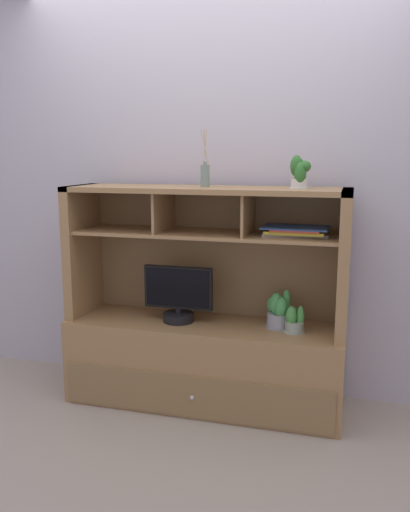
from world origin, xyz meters
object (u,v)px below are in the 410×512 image
Objects in this scene: media_console at (205,339)px; potted_orchid at (294,322)px; potted_fern at (279,312)px; magazine_stack_left at (295,231)px; diffuser_bottle at (205,175)px; tv_monitor at (178,298)px; potted_succulent at (300,172)px.

media_console reaches higher than potted_orchid.
magazine_stack_left reaches higher than potted_fern.
magazine_stack_left is (0.08, -0.02, 0.48)m from potted_fern.
potted_orchid is at bearing -4.55° from diffuser_bottle.
magazine_stack_left reaches higher than potted_orchid.
media_console is 0.99m from diffuser_bottle.
potted_fern is at bearing 5.28° from tv_monitor.
potted_fern is (-0.10, 0.07, 0.03)m from potted_orchid.
magazine_stack_left is at bearing -157.54° from potted_succulent.
potted_fern is (0.44, 0.01, 0.20)m from media_console.
magazine_stack_left is (-0.02, 0.04, 0.51)m from potted_orchid.
potted_fern is at bearing 2.89° from diffuser_bottle.
diffuser_bottle is 0.54m from potted_succulent.
tv_monitor is at bearing 179.18° from potted_orchid.
magazine_stack_left is 2.09× the size of potted_succulent.
diffuser_bottle is (-0.44, -0.02, 0.79)m from potted_fern.
media_console is 0.57m from potted_orchid.
diffuser_bottle is at bearing 175.45° from potted_orchid.
tv_monitor is 2.70× the size of potted_orchid.
potted_succulent is (0.70, 0.04, 0.75)m from tv_monitor.
diffuser_bottle reaches higher than potted_fern.
potted_orchid is (0.54, -0.05, 0.17)m from media_console.
potted_succulent is at bearing 94.76° from potted_orchid.
potted_orchid is at bearing -0.82° from tv_monitor.
potted_orchid is at bearing -5.59° from media_console.
potted_succulent is at bearing -11.68° from potted_fern.
media_console is 9.11× the size of potted_succulent.
potted_fern is at bearing 168.32° from potted_succulent.
media_console is 1.15m from potted_succulent.
potted_succulent is at bearing 2.94° from tv_monitor.
media_console is at bearing 178.65° from magazine_stack_left.
media_console is 0.86m from magazine_stack_left.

